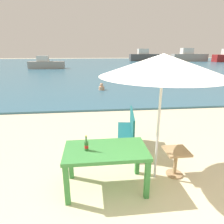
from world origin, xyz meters
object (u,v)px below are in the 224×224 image
at_px(patio_umbrella, 163,65).
at_px(boat_fishing_trawler, 46,64).
at_px(picnic_table_green, 106,155).
at_px(beer_bottle_amber, 86,145).
at_px(swimmer_person, 102,87).
at_px(boat_tanker, 189,57).
at_px(bench_teal_center, 128,128).
at_px(boat_sailboat, 145,57).
at_px(side_table_wood, 176,159).

relative_size(patio_umbrella, boat_fishing_trawler, 0.52).
height_order(picnic_table_green, patio_umbrella, patio_umbrella).
distance_m(beer_bottle_amber, boat_fishing_trawler, 24.00).
relative_size(swimmer_person, boat_fishing_trawler, 0.09).
xyz_separation_m(patio_umbrella, boat_tanker, (19.62, 37.70, -1.08)).
xyz_separation_m(picnic_table_green, boat_fishing_trawler, (-5.77, 23.36, 0.00)).
distance_m(bench_teal_center, boat_sailboat, 40.63).
distance_m(swimmer_person, boat_tanker, 35.59).
xyz_separation_m(boat_sailboat, boat_tanker, (8.72, -2.54, 0.05)).
distance_m(boat_sailboat, boat_tanker, 9.08).
bearing_deg(boat_sailboat, beer_bottle_amber, -106.77).
distance_m(side_table_wood, swimmer_person, 8.41).
relative_size(beer_bottle_amber, patio_umbrella, 0.12).
distance_m(picnic_table_green, boat_tanker, 43.11).
xyz_separation_m(boat_fishing_trawler, boat_tanker, (26.35, 14.53, 0.39)).
height_order(swimmer_person, boat_sailboat, boat_sailboat).
relative_size(picnic_table_green, boat_sailboat, 0.20).
height_order(swimmer_person, boat_tanker, boat_tanker).
distance_m(picnic_table_green, beer_bottle_amber, 0.38).
relative_size(beer_bottle_amber, bench_teal_center, 0.21).
bearing_deg(side_table_wood, picnic_table_green, -171.22).
bearing_deg(boat_tanker, bench_teal_center, -118.63).
xyz_separation_m(picnic_table_green, beer_bottle_amber, (-0.32, -0.01, 0.20)).
xyz_separation_m(patio_umbrella, swimmer_person, (-0.53, 8.38, -1.88)).
xyz_separation_m(beer_bottle_amber, patio_umbrella, (1.28, 0.20, 1.26)).
xyz_separation_m(side_table_wood, boat_fishing_trawler, (-7.13, 23.15, 0.30)).
distance_m(patio_umbrella, side_table_wood, 1.81).
relative_size(bench_teal_center, boat_sailboat, 0.18).
bearing_deg(boat_fishing_trawler, side_table_wood, -72.87).
height_order(beer_bottle_amber, boat_sailboat, boat_sailboat).
bearing_deg(picnic_table_green, swimmer_person, 87.18).
bearing_deg(swimmer_person, boat_fishing_trawler, 112.72).
bearing_deg(picnic_table_green, patio_umbrella, 11.09).
distance_m(patio_umbrella, bench_teal_center, 1.99).
xyz_separation_m(beer_bottle_amber, boat_sailboat, (12.18, 40.43, 0.14)).
bearing_deg(boat_fishing_trawler, picnic_table_green, -76.13).
height_order(picnic_table_green, boat_sailboat, boat_sailboat).
bearing_deg(patio_umbrella, picnic_table_green, -168.91).
relative_size(beer_bottle_amber, swimmer_person, 0.65).
bearing_deg(swimmer_person, beer_bottle_amber, -94.96).
relative_size(swimmer_person, boat_tanker, 0.06).
bearing_deg(swimmer_person, boat_tanker, 55.49).
distance_m(picnic_table_green, bench_teal_center, 1.52).
distance_m(patio_umbrella, boat_sailboat, 41.70).
height_order(patio_umbrella, bench_teal_center, patio_umbrella).
distance_m(side_table_wood, boat_fishing_trawler, 24.22).
height_order(side_table_wood, boat_sailboat, boat_sailboat).
height_order(beer_bottle_amber, bench_teal_center, beer_bottle_amber).
xyz_separation_m(patio_umbrella, side_table_wood, (0.41, 0.02, -1.76)).
xyz_separation_m(patio_umbrella, boat_fishing_trawler, (-6.72, 23.17, -1.46)).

